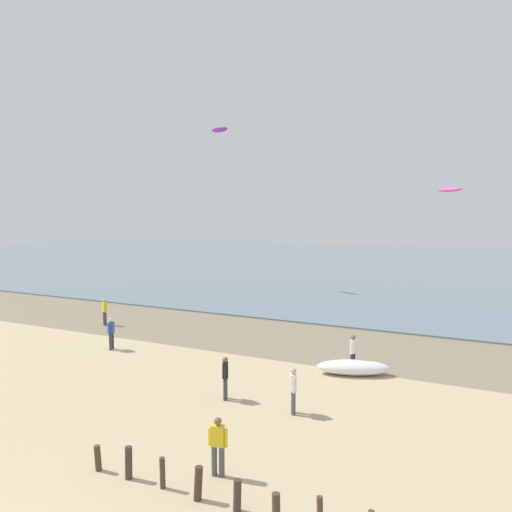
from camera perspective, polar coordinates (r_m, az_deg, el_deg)
wet_sand_strip at (r=29.88m, az=5.15°, el=-9.27°), size 120.00×8.20×0.01m
sea at (r=67.30m, az=17.25°, el=-1.22°), size 160.00×70.00×0.10m
groyne_near at (r=14.14m, az=-1.28°, el=-24.96°), size 10.26×0.28×0.98m
person_mid_beach at (r=34.73m, az=-16.32°, el=-5.84°), size 0.50×0.38×1.71m
person_by_waterline at (r=19.62m, az=4.13°, el=-14.43°), size 0.35×0.53×1.71m
person_left_flank at (r=24.65m, az=10.62°, el=-10.34°), size 0.22×0.57×1.71m
person_right_flank at (r=28.84m, az=-15.64°, el=-8.12°), size 0.31×0.55×1.71m
person_far_down_beach at (r=20.95m, az=-3.40°, el=-13.11°), size 0.36×0.52×1.71m
person_trailing_behind at (r=15.53m, az=-4.22°, el=-19.99°), size 0.56×0.30×1.71m
grounded_kite at (r=24.38m, az=10.64°, el=-11.96°), size 3.49×2.24×0.66m
kite_aloft_1 at (r=49.27m, az=-4.03°, el=13.71°), size 2.49×1.79×0.61m
kite_aloft_4 at (r=31.21m, az=20.57°, el=6.89°), size 1.78×1.66×0.39m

